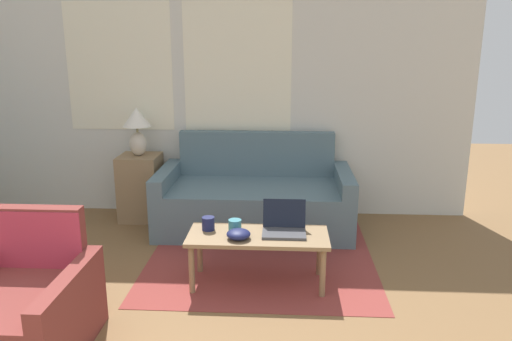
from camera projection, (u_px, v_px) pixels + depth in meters
name	position (u px, v px, depth m)	size (l,w,h in m)	color
wall_back	(186.00, 91.00, 5.19)	(5.90, 0.06, 2.60)	silver
rug	(261.00, 252.00, 4.40)	(1.90, 2.03, 0.01)	brown
couch	(255.00, 200.00, 4.95)	(1.87, 0.92, 0.91)	slate
armchair	(22.00, 312.00, 2.96)	(0.75, 0.85, 0.80)	brown
side_table	(141.00, 187.00, 5.17)	(0.40, 0.40, 0.68)	#937551
table_lamp	(137.00, 126.00, 5.01)	(0.28, 0.28, 0.49)	beige
coffee_table	(258.00, 240.00, 3.76)	(1.06, 0.45, 0.40)	#8E704C
laptop	(284.00, 226.00, 3.77)	(0.33, 0.28, 0.23)	#47474C
cup_navy	(208.00, 223.00, 3.82)	(0.10, 0.10, 0.10)	#191E4C
cup_yellow	(235.00, 225.00, 3.81)	(0.10, 0.10, 0.09)	teal
snack_bowl	(239.00, 234.00, 3.65)	(0.18, 0.18, 0.07)	#191E4C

